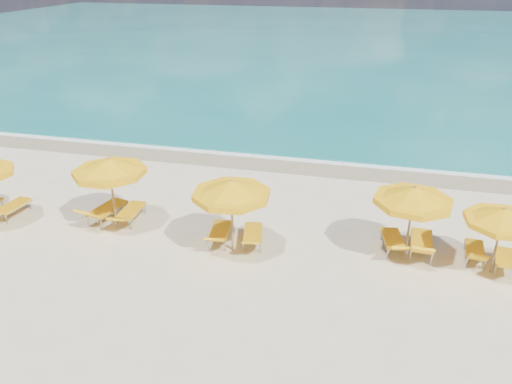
# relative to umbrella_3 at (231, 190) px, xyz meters

# --- Properties ---
(ground_plane) EXTENTS (120.00, 120.00, 0.00)m
(ground_plane) POSITION_rel_umbrella_3_xyz_m (0.30, 0.37, -2.08)
(ground_plane) COLOR beige
(ocean) EXTENTS (120.00, 80.00, 0.30)m
(ocean) POSITION_rel_umbrella_3_xyz_m (0.30, 48.37, -2.08)
(ocean) COLOR #136C6A
(ocean) RESTS_ON ground
(wet_sand_band) EXTENTS (120.00, 2.60, 0.01)m
(wet_sand_band) POSITION_rel_umbrella_3_xyz_m (0.30, 7.77, -2.08)
(wet_sand_band) COLOR tan
(wet_sand_band) RESTS_ON ground
(foam_line) EXTENTS (120.00, 1.20, 0.03)m
(foam_line) POSITION_rel_umbrella_3_xyz_m (0.30, 8.57, -2.08)
(foam_line) COLOR white
(foam_line) RESTS_ON ground
(whitecap_near) EXTENTS (14.00, 0.36, 0.05)m
(whitecap_near) POSITION_rel_umbrella_3_xyz_m (-5.70, 17.37, -2.08)
(whitecap_near) COLOR white
(whitecap_near) RESTS_ON ground
(whitecap_far) EXTENTS (18.00, 0.30, 0.05)m
(whitecap_far) POSITION_rel_umbrella_3_xyz_m (8.30, 24.37, -2.08)
(whitecap_far) COLOR white
(whitecap_far) RESTS_ON ground
(umbrella_2) EXTENTS (3.19, 3.19, 2.48)m
(umbrella_2) POSITION_rel_umbrella_3_xyz_m (-4.38, 0.67, 0.03)
(umbrella_2) COLOR #99754C
(umbrella_2) RESTS_ON ground
(umbrella_3) EXTENTS (3.00, 3.00, 2.44)m
(umbrella_3) POSITION_rel_umbrella_3_xyz_m (0.00, 0.00, 0.00)
(umbrella_3) COLOR #99754C
(umbrella_3) RESTS_ON ground
(umbrella_4) EXTENTS (2.74, 2.74, 2.38)m
(umbrella_4) POSITION_rel_umbrella_3_xyz_m (5.27, 0.95, -0.06)
(umbrella_4) COLOR #99754C
(umbrella_4) RESTS_ON ground
(umbrella_5) EXTENTS (2.66, 2.66, 2.13)m
(umbrella_5) POSITION_rel_umbrella_3_xyz_m (7.69, 0.62, -0.27)
(umbrella_5) COLOR #99754C
(umbrella_5) RESTS_ON ground
(lounger_1_right) EXTENTS (0.78, 1.84, 0.77)m
(lounger_1_right) POSITION_rel_umbrella_3_xyz_m (-8.27, 0.34, -1.87)
(lounger_1_right) COLOR #A5A8AD
(lounger_1_right) RESTS_ON ground
(lounger_2_left) EXTENTS (1.03, 2.09, 0.91)m
(lounger_2_left) POSITION_rel_umbrella_3_xyz_m (-4.85, 0.86, -1.83)
(lounger_2_left) COLOR #A5A8AD
(lounger_2_left) RESTS_ON ground
(lounger_2_right) EXTENTS (0.70, 1.94, 0.71)m
(lounger_2_right) POSITION_rel_umbrella_3_xyz_m (-4.00, 0.98, -1.86)
(lounger_2_right) COLOR #A5A8AD
(lounger_2_right) RESTS_ON ground
(lounger_3_left) EXTENTS (0.81, 1.88, 0.76)m
(lounger_3_left) POSITION_rel_umbrella_3_xyz_m (-0.54, 0.37, -1.86)
(lounger_3_left) COLOR #A5A8AD
(lounger_3_left) RESTS_ON ground
(lounger_3_right) EXTENTS (0.94, 1.89, 0.71)m
(lounger_3_right) POSITION_rel_umbrella_3_xyz_m (0.53, 0.50, -1.87)
(lounger_3_right) COLOR #A5A8AD
(lounger_3_right) RESTS_ON ground
(lounger_4_left) EXTENTS (0.92, 1.88, 0.77)m
(lounger_4_left) POSITION_rel_umbrella_3_xyz_m (4.89, 1.18, -1.87)
(lounger_4_left) COLOR #A5A8AD
(lounger_4_left) RESTS_ON ground
(lounger_4_right) EXTENTS (0.76, 2.02, 0.89)m
(lounger_4_right) POSITION_rel_umbrella_3_xyz_m (5.73, 1.17, -1.84)
(lounger_4_right) COLOR #A5A8AD
(lounger_4_right) RESTS_ON ground
(lounger_5_left) EXTENTS (0.67, 1.65, 0.75)m
(lounger_5_left) POSITION_rel_umbrella_3_xyz_m (7.29, 1.16, -1.88)
(lounger_5_left) COLOR #A5A8AD
(lounger_5_left) RESTS_ON ground
(lounger_5_right) EXTENTS (0.78, 1.70, 0.66)m
(lounger_5_right) POSITION_rel_umbrella_3_xyz_m (8.07, 0.90, -1.89)
(lounger_5_right) COLOR #A5A8AD
(lounger_5_right) RESTS_ON ground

